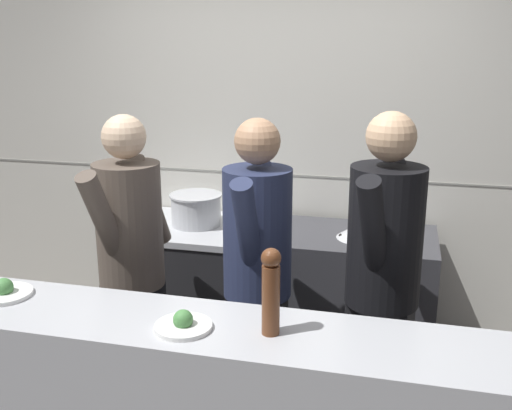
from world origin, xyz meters
TOP-DOWN VIEW (x-y plane):
  - wall_back_tiled at (0.00, 1.57)m, footprint 8.00×0.06m
  - oven_range at (-0.48, 1.17)m, footprint 0.95×0.71m
  - prep_counter at (0.52, 1.17)m, footprint 1.01×0.65m
  - stock_pot at (-0.49, 1.19)m, footprint 0.34×0.34m
  - mixing_bowl_steel at (0.57, 1.13)m, footprint 0.30×0.30m
  - chefs_knife at (0.58, 1.07)m, footprint 0.33×0.13m
  - plated_dish_main at (-0.84, -0.29)m, footprint 0.24×0.24m
  - plated_dish_appetiser at (0.01, -0.38)m, footprint 0.22×0.22m
  - pepper_mill at (0.34, -0.34)m, footprint 0.07×0.07m
  - chef_head_cook at (-0.56, 0.37)m, footprint 0.39×0.74m
  - chef_sous at (0.11, 0.40)m, footprint 0.35×0.73m
  - chef_line at (0.73, 0.40)m, footprint 0.42×0.76m

SIDE VIEW (x-z plane):
  - oven_range at x=-0.48m, z-range 0.00..0.87m
  - prep_counter at x=0.52m, z-range 0.00..0.88m
  - chefs_knife at x=0.58m, z-range 0.88..0.90m
  - mixing_bowl_steel at x=0.57m, z-range 0.88..0.98m
  - chef_sous at x=0.11m, z-range 0.09..1.78m
  - chef_head_cook at x=-0.56m, z-range 0.09..1.78m
  - chef_line at x=0.73m, z-range 0.10..1.83m
  - stock_pot at x=-0.49m, z-range 0.87..1.08m
  - plated_dish_appetiser at x=0.01m, z-range 0.95..1.03m
  - plated_dish_main at x=-0.84m, z-range 0.95..1.03m
  - pepper_mill at x=0.34m, z-range 0.98..1.32m
  - wall_back_tiled at x=0.00m, z-range 0.00..2.60m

